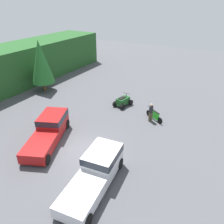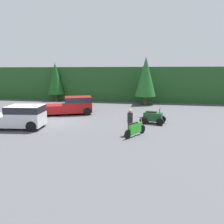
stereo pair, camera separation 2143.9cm
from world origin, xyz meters
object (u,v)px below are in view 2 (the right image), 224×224
dirt_bike (135,129)px  traffic_cone (10,110)px  quad_atv (153,117)px  pickup_truck_second (14,116)px  pickup_truck_red (69,105)px  rider_person (130,121)px

dirt_bike → traffic_cone: bearing=96.6°
quad_atv → pickup_truck_second: bearing=-149.0°
pickup_truck_red → traffic_cone: bearing=157.2°
pickup_truck_red → traffic_cone: 6.66m
pickup_truck_red → pickup_truck_second: (-2.06, -5.91, -0.00)m
pickup_truck_second → quad_atv: bearing=11.6°
quad_atv → traffic_cone: bearing=-176.6°
traffic_cone → pickup_truck_red: bearing=0.3°
pickup_truck_second → quad_atv: (10.40, 3.47, -0.42)m
rider_person → traffic_cone: 14.74m
dirt_bike → rider_person: 0.67m
pickup_truck_second → dirt_bike: size_ratio=2.91×
pickup_truck_red → rider_person: (6.78, -6.13, 0.05)m
quad_atv → traffic_cone: (-14.97, 2.40, -0.25)m
pickup_truck_second → dirt_bike: 9.25m
dirt_bike → traffic_cone: size_ratio=3.62×
dirt_bike → quad_atv: bearing=14.6°
pickup_truck_second → rider_person: bearing=-8.2°
pickup_truck_red → quad_atv: 8.70m
rider_person → traffic_cone: (-13.41, 6.09, -0.72)m
quad_atv → rider_person: bearing=-100.4°
pickup_truck_red → rider_person: bearing=-65.2°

